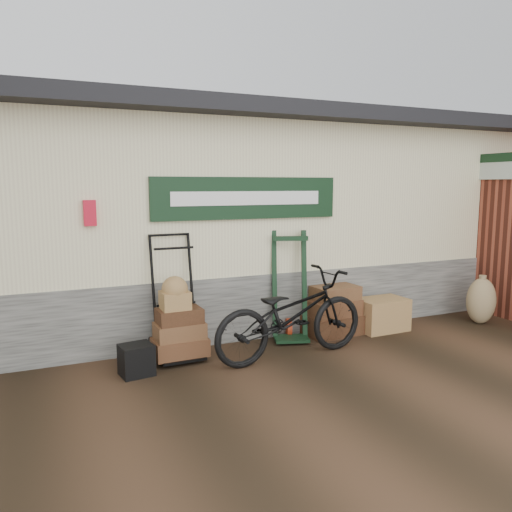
{
  "coord_description": "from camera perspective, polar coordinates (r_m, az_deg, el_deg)",
  "views": [
    {
      "loc": [
        -2.87,
        -5.13,
        2.13
      ],
      "look_at": [
        -0.21,
        0.9,
        1.18
      ],
      "focal_mm": 35.0,
      "sensor_mm": 36.0,
      "label": 1
    }
  ],
  "objects": [
    {
      "name": "ground",
      "position": [
        6.25,
        5.23,
        -11.76
      ],
      "size": [
        80.0,
        80.0,
        0.0
      ],
      "primitive_type": "plane",
      "color": "black",
      "rests_on": "ground"
    },
    {
      "name": "station_building",
      "position": [
        8.39,
        -3.77,
        4.64
      ],
      "size": [
        14.4,
        4.1,
        3.2
      ],
      "color": "#4C4C47",
      "rests_on": "ground"
    },
    {
      "name": "brick_outbuilding",
      "position": [
        9.9,
        26.26,
        2.54
      ],
      "size": [
        1.71,
        4.51,
        2.62
      ],
      "color": "maroon",
      "rests_on": "ground"
    },
    {
      "name": "porter_trolley",
      "position": [
        6.22,
        -9.25,
        -4.46
      ],
      "size": [
        0.79,
        0.6,
        1.56
      ],
      "primitive_type": null,
      "rotation": [
        0.0,
        0.0,
        0.02
      ],
      "color": "black",
      "rests_on": "ground"
    },
    {
      "name": "green_barrow",
      "position": [
        6.86,
        3.9,
        -3.44
      ],
      "size": [
        0.66,
        0.6,
        1.5
      ],
      "primitive_type": null,
      "rotation": [
        0.0,
        0.0,
        -0.31
      ],
      "color": "black",
      "rests_on": "ground"
    },
    {
      "name": "suitcase_stack",
      "position": [
        7.24,
        8.79,
        -6.11
      ],
      "size": [
        0.84,
        0.56,
        0.71
      ],
      "primitive_type": null,
      "rotation": [
        0.0,
        0.0,
        0.07
      ],
      "color": "#382111",
      "rests_on": "ground"
    },
    {
      "name": "wicker_hamper",
      "position": [
        7.6,
        14.15,
        -6.49
      ],
      "size": [
        0.74,
        0.49,
        0.47
      ],
      "primitive_type": "cube",
      "rotation": [
        0.0,
        0.0,
        0.03
      ],
      "color": "olive",
      "rests_on": "ground"
    },
    {
      "name": "black_trunk",
      "position": [
        5.87,
        -13.51,
        -11.47
      ],
      "size": [
        0.39,
        0.35,
        0.35
      ],
      "primitive_type": "cube",
      "rotation": [
        0.0,
        0.0,
        0.14
      ],
      "color": "black",
      "rests_on": "ground"
    },
    {
      "name": "bicycle",
      "position": [
        6.15,
        4.05,
        -6.18
      ],
      "size": [
        0.92,
        2.14,
        1.21
      ],
      "primitive_type": "imported",
      "rotation": [
        0.0,
        0.0,
        1.66
      ],
      "color": "black",
      "rests_on": "ground"
    },
    {
      "name": "burlap_sack_left",
      "position": [
        8.44,
        24.34,
        -4.69
      ],
      "size": [
        0.55,
        0.51,
        0.71
      ],
      "primitive_type": "ellipsoid",
      "rotation": [
        0.0,
        0.0,
        -0.37
      ],
      "color": "brown",
      "rests_on": "ground"
    }
  ]
}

